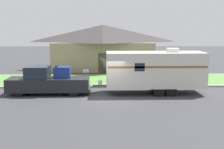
# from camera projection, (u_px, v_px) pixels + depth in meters

# --- Properties ---
(ground_plane) EXTENTS (120.00, 120.00, 0.00)m
(ground_plane) POSITION_uv_depth(u_px,v_px,m) (106.00, 98.00, 21.33)
(ground_plane) COLOR #38383D
(curb_strip) EXTENTS (80.00, 0.30, 0.14)m
(curb_strip) POSITION_uv_depth(u_px,v_px,m) (106.00, 87.00, 25.03)
(curb_strip) COLOR #999993
(curb_strip) RESTS_ON ground_plane
(lawn_strip) EXTENTS (80.00, 7.00, 0.03)m
(lawn_strip) POSITION_uv_depth(u_px,v_px,m) (105.00, 80.00, 28.64)
(lawn_strip) COLOR #568442
(lawn_strip) RESTS_ON ground_plane
(house_across_street) EXTENTS (12.03, 6.57, 5.08)m
(house_across_street) POSITION_uv_depth(u_px,v_px,m) (103.00, 46.00, 35.74)
(house_across_street) COLOR gray
(house_across_street) RESTS_ON ground_plane
(pickup_truck) EXTENTS (5.94, 2.04, 2.10)m
(pickup_truck) POSITION_uv_depth(u_px,v_px,m) (48.00, 82.00, 22.49)
(pickup_truck) COLOR black
(pickup_truck) RESTS_ON ground_plane
(travel_trailer) EXTENTS (8.06, 2.49, 3.30)m
(travel_trailer) POSITION_uv_depth(u_px,v_px,m) (155.00, 69.00, 22.61)
(travel_trailer) COLOR black
(travel_trailer) RESTS_ON ground_plane
(mailbox) EXTENTS (0.48, 0.20, 1.34)m
(mailbox) POSITION_uv_depth(u_px,v_px,m) (86.00, 74.00, 25.57)
(mailbox) COLOR brown
(mailbox) RESTS_ON ground_plane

